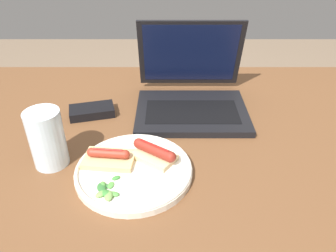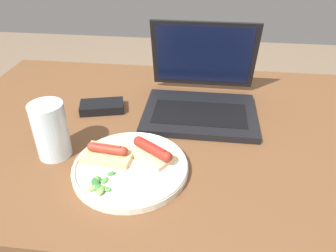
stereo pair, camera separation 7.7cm
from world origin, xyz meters
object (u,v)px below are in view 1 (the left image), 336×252
laptop (193,94)px  plate (135,170)px  external_drive (94,111)px  drinking_glass (49,138)px

laptop → plate: 0.33m
laptop → external_drive: bearing=-171.5°
plate → drinking_glass: bearing=168.4°
drinking_glass → laptop: bearing=37.7°
plate → external_drive: bearing=119.1°
external_drive → plate: bearing=-75.4°
plate → drinking_glass: size_ratio=1.90×
plate → external_drive: 0.29m
laptop → drinking_glass: (-0.33, -0.26, 0.02)m
plate → external_drive: size_ratio=1.88×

